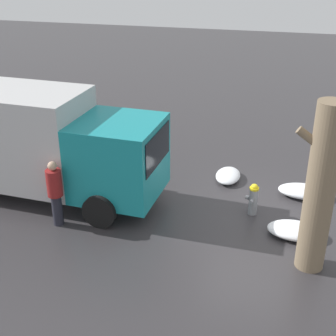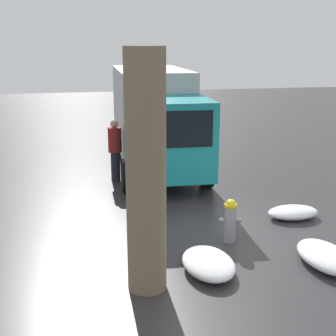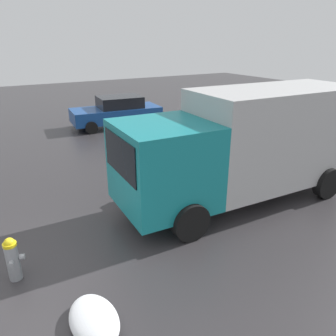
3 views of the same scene
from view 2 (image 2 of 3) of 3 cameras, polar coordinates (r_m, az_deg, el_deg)
ground_plane at (r=9.73m, az=7.50°, el=-8.83°), size 60.00×60.00×0.00m
fire_hydrant at (r=9.56m, az=7.59°, el=-6.28°), size 0.35×0.45×0.90m
tree_trunk at (r=7.26m, az=-2.72°, el=-0.68°), size 0.97×0.64×3.88m
delivery_truck at (r=14.93m, az=-1.66°, el=6.38°), size 7.10×2.73×3.08m
pedestrian at (r=13.58m, az=-6.48°, el=2.48°), size 0.39×0.39×1.79m
snow_pile_by_hydrant at (r=8.47m, az=4.94°, el=-11.47°), size 1.37×0.89×0.30m
snow_pile_curbside at (r=11.18m, az=14.99°, el=-5.24°), size 0.75×1.18×0.27m
snow_pile_by_tree at (r=9.12m, az=18.67°, el=-10.19°), size 1.47×0.86×0.31m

